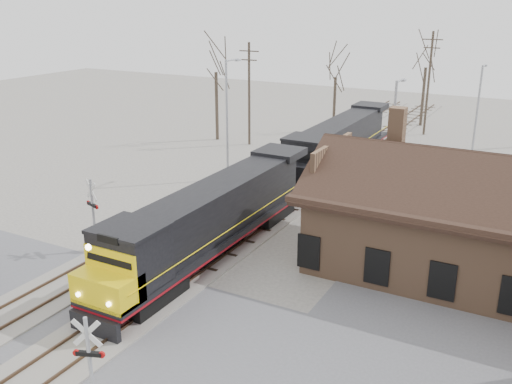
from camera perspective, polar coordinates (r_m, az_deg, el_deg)
ground at (r=26.07m, az=-13.63°, el=-12.49°), size 140.00×140.00×0.00m
road at (r=26.06m, az=-13.63°, el=-12.46°), size 60.00×9.00×0.03m
track_main at (r=37.23m, az=1.78°, el=-2.04°), size 3.40×90.00×0.24m
track_siding at (r=39.33m, az=-4.08°, el=-0.92°), size 3.40×90.00×0.24m
depot at (r=30.38m, az=19.79°, el=-3.40°), size 15.20×9.31×7.90m
locomotive_lead at (r=30.29m, az=-4.73°, el=-2.86°), size 2.77×18.58×4.12m
locomotive_trailing at (r=46.45m, az=8.07°, el=4.73°), size 2.77×18.58×3.90m
crossbuck_near at (r=20.16m, az=-16.19°, el=-16.85°), size 1.04×0.46×3.82m
crossbuck_far at (r=32.32m, az=-15.92°, el=-2.52°), size 1.16×0.44×4.19m
streetlight_a at (r=43.07m, az=-2.83°, el=7.78°), size 0.25×2.04×9.11m
streetlight_b at (r=38.66m, az=13.55°, el=5.44°), size 0.25×2.04×8.37m
streetlight_c at (r=51.94m, az=21.30°, el=7.86°), size 0.25×2.04×8.11m
utility_pole_a at (r=54.03m, az=-0.69°, el=9.95°), size 2.00×0.24×9.54m
utility_pole_b at (r=60.59m, az=16.87°, el=10.49°), size 2.00×0.24×10.30m
tree_a at (r=55.80m, az=-4.05°, el=12.97°), size 4.40×4.40×10.79m
tree_b at (r=60.44m, az=8.00°, el=12.17°), size 3.74×3.74×9.15m
tree_c at (r=64.83m, az=16.70°, el=12.75°), size 4.20×4.20×10.30m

